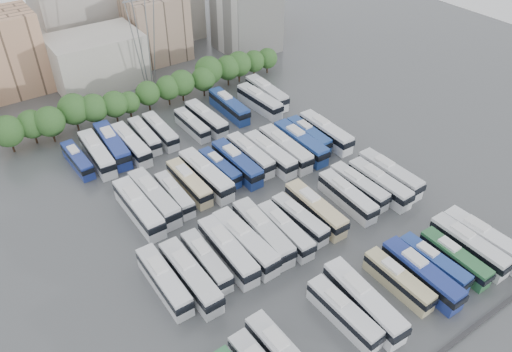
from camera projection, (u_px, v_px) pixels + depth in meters
ground at (270, 212)px, 81.76m from camera, size 220.00×220.00×0.00m
tree_line at (151, 91)px, 106.26m from camera, size 65.57×7.74×8.17m
city_buildings at (73, 38)px, 120.82m from camera, size 102.00×35.00×20.00m
apartment_tower at (246, 0)px, 127.34m from camera, size 14.00×14.00×26.00m
electricity_pylon at (140, 11)px, 104.22m from camera, size 9.00×6.91×33.83m
bus_r0_s5 at (344, 313)px, 63.53m from camera, size 2.89×11.77×3.67m
bus_r0_s6 at (364, 301)px, 64.69m from camera, size 3.55×13.68×4.26m
bus_r0_s8 at (398, 280)px, 67.97m from camera, size 2.53×11.21×3.51m
bus_r0_s9 at (421, 274)px, 68.51m from camera, size 2.97×12.88×4.03m
bus_r0_s10 at (433, 263)px, 70.47m from camera, size 2.82×11.25×3.51m
bus_r0_s11 at (455, 258)px, 71.28m from camera, size 2.57×11.23×3.51m
bus_r0_s12 at (469, 246)px, 72.91m from camera, size 2.77×12.57×3.94m
bus_r0_s13 at (483, 239)px, 73.97m from camera, size 3.37×13.08×4.07m
bus_r1_s0 at (164, 281)px, 67.65m from camera, size 2.74×12.42×3.89m
bus_r1_s1 at (190, 276)px, 68.10m from camera, size 3.05×13.32×4.17m
bus_r1_s2 at (206, 261)px, 70.78m from camera, size 2.78×11.47×3.58m
bus_r1_s3 at (228, 250)px, 72.01m from camera, size 3.16×13.25×4.14m
bus_r1_s4 at (245, 242)px, 73.33m from camera, size 3.43×13.64×4.25m
bus_r1_s5 at (263, 232)px, 74.97m from camera, size 3.62×13.69×4.26m
bus_r1_s6 at (285, 230)px, 75.66m from camera, size 2.82×11.93×3.73m
bus_r1_s7 at (300, 219)px, 77.87m from camera, size 3.02×11.38×3.54m
bus_r1_s8 at (315, 209)px, 79.41m from camera, size 2.91×12.83×4.02m
bus_r1_s10 at (347, 196)px, 82.08m from camera, size 3.07×12.34×3.85m
bus_r1_s11 at (359, 186)px, 84.27m from camera, size 2.95×11.97×3.73m
bus_r1_s12 at (379, 183)px, 84.66m from camera, size 2.96×12.78×4.00m
bus_r1_s13 at (390, 174)px, 86.73m from camera, size 3.14×13.06×4.08m
bus_r2_s1 at (139, 208)px, 79.42m from camera, size 3.17×13.72×4.29m
bus_r2_s2 at (154, 197)px, 81.47m from camera, size 3.35×13.73×4.28m
bus_r2_s3 at (175, 194)px, 82.81m from camera, size 2.53×10.85×3.39m
bus_r2_s4 at (189, 182)px, 85.08m from camera, size 2.72×11.98×3.75m
bus_r2_s5 at (206, 175)px, 86.39m from camera, size 3.54×13.79×4.29m
bus_r2_s6 at (220, 167)px, 88.85m from camera, size 2.83×10.91×3.39m
bus_r2_s7 at (237, 163)px, 89.39m from camera, size 3.05×13.01×4.07m
bus_r2_s8 at (250, 155)px, 91.62m from camera, size 2.75×12.35×3.87m
bus_r2_s9 at (270, 154)px, 91.64m from camera, size 3.08×13.05×4.08m
bus_r2_s10 at (285, 148)px, 92.95m from camera, size 3.12×13.52×4.23m
bus_r2_s11 at (301, 143)px, 94.52m from camera, size 2.99×13.48×4.23m
bus_r2_s12 at (309, 135)px, 97.24m from camera, size 2.81×11.56×3.61m
bus_r2_s13 at (326, 132)px, 97.61m from camera, size 2.98×13.29×4.17m
bus_r3_s0 at (78, 160)px, 90.75m from camera, size 2.76×10.88×3.39m
bus_r3_s1 at (97, 153)px, 91.72m from camera, size 3.26×13.30×4.15m
bus_r3_s2 at (112, 145)px, 93.92m from camera, size 3.65×13.70×4.26m
bus_r3_s3 at (131, 144)px, 94.26m from camera, size 3.07×12.96×4.05m
bus_r3_s4 at (145, 135)px, 97.20m from camera, size 2.75×11.30×3.53m
bus_r3_s5 at (160, 131)px, 98.35m from camera, size 2.74×11.83×3.70m
bus_r3_s7 at (192, 125)px, 100.49m from camera, size 2.56×10.95×3.42m
bus_r3_s8 at (206, 118)px, 101.89m from camera, size 3.20×12.69×3.95m
bus_r3_s10 at (229, 106)px, 106.00m from camera, size 3.01×12.86×4.02m
bus_r3_s12 at (259, 101)px, 107.75m from camera, size 3.46×13.05×4.06m
bus_r3_s13 at (267, 93)px, 110.62m from camera, size 3.24×13.40×4.18m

